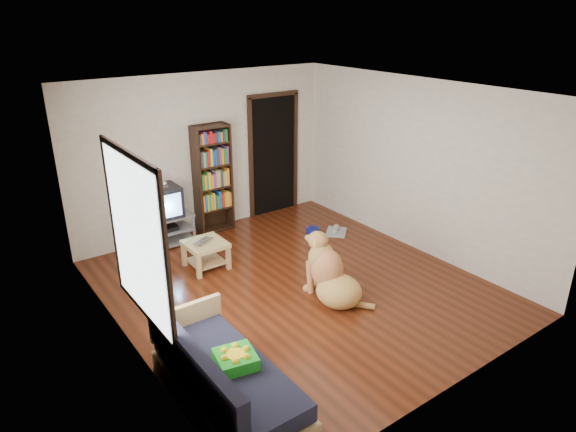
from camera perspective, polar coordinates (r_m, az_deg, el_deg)
ground at (r=7.01m, az=0.82°, el=-7.83°), size 5.00×5.00×0.00m
ceiling at (r=6.14m, az=0.96°, el=13.68°), size 5.00×5.00×0.00m
wall_back at (r=8.50m, az=-9.31°, el=6.83°), size 4.50×0.00×4.50m
wall_front at (r=4.87m, az=18.87°, el=-6.06°), size 4.50×0.00×4.50m
wall_left at (r=5.52m, az=-18.21°, el=-2.58°), size 0.00×5.00×5.00m
wall_right at (r=7.95m, az=14.05°, el=5.38°), size 0.00×5.00×5.00m
green_cushion at (r=4.96m, az=-5.85°, el=-15.55°), size 0.42×0.42×0.12m
laptop at (r=7.39m, az=-9.10°, el=-2.87°), size 0.39×0.34×0.03m
dog_bowl at (r=8.62m, az=2.79°, el=-1.57°), size 0.22×0.22×0.08m
grey_rag at (r=8.64m, az=5.38°, el=-1.79°), size 0.51×0.51×0.03m
window at (r=5.00m, az=-16.46°, el=-2.43°), size 0.03×1.46×1.70m
doorway at (r=9.19m, az=-1.64°, el=7.09°), size 1.03×0.05×2.19m
tv_stand at (r=8.28m, az=-13.62°, el=-1.51°), size 0.90×0.45×0.50m
crt_tv at (r=8.13m, az=-13.98°, el=1.60°), size 0.55×0.52×0.58m
bookshelf at (r=8.48m, az=-8.40°, el=4.72°), size 0.60×0.30×1.80m
sofa at (r=5.08m, az=-7.22°, el=-17.77°), size 0.80×1.80×0.80m
coffee_table at (r=7.47m, az=-9.14°, el=-3.72°), size 0.55×0.55×0.40m
dog at (r=6.61m, az=4.76°, el=-6.65°), size 0.61×1.07×0.90m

